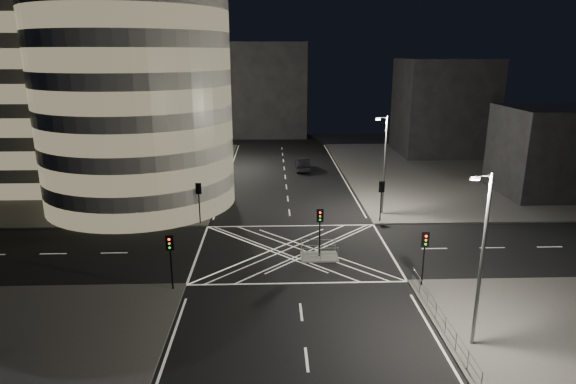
{
  "coord_description": "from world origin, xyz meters",
  "views": [
    {
      "loc": [
        -1.8,
        -37.51,
        16.05
      ],
      "look_at": [
        -0.24,
        7.41,
        3.0
      ],
      "focal_mm": 30.0,
      "sensor_mm": 36.0,
      "label": 1
    }
  ],
  "objects_px": {
    "traffic_signal_fr": "(381,194)",
    "traffic_signal_nr": "(425,249)",
    "street_lamp_right_near": "(481,256)",
    "sedan": "(302,165)",
    "street_lamp_left_near": "(199,157)",
    "central_island": "(319,257)",
    "traffic_signal_island": "(320,224)",
    "traffic_signal_nl": "(170,252)",
    "traffic_signal_fl": "(199,196)",
    "street_lamp_left_far": "(217,130)",
    "street_lamp_right_far": "(384,162)"
  },
  "relations": [
    {
      "from": "traffic_signal_island",
      "to": "sedan",
      "type": "relative_size",
      "value": 0.76
    },
    {
      "from": "traffic_signal_nl",
      "to": "street_lamp_left_near",
      "type": "xyz_separation_m",
      "value": [
        -0.64,
        18.8,
        2.63
      ]
    },
    {
      "from": "street_lamp_left_far",
      "to": "street_lamp_right_far",
      "type": "distance_m",
      "value": 28.23
    },
    {
      "from": "traffic_signal_fr",
      "to": "street_lamp_right_near",
      "type": "relative_size",
      "value": 0.4
    },
    {
      "from": "traffic_signal_island",
      "to": "traffic_signal_nl",
      "type": "bearing_deg",
      "value": -153.86
    },
    {
      "from": "street_lamp_left_far",
      "to": "sedan",
      "type": "height_order",
      "value": "street_lamp_left_far"
    },
    {
      "from": "traffic_signal_nl",
      "to": "traffic_signal_island",
      "type": "bearing_deg",
      "value": 26.14
    },
    {
      "from": "traffic_signal_nl",
      "to": "street_lamp_left_far",
      "type": "distance_m",
      "value": 36.9
    },
    {
      "from": "traffic_signal_fr",
      "to": "street_lamp_left_far",
      "type": "distance_m",
      "value": 29.63
    },
    {
      "from": "central_island",
      "to": "traffic_signal_fl",
      "type": "relative_size",
      "value": 0.75
    },
    {
      "from": "traffic_signal_nl",
      "to": "street_lamp_left_near",
      "type": "relative_size",
      "value": 0.4
    },
    {
      "from": "central_island",
      "to": "street_lamp_right_near",
      "type": "distance_m",
      "value": 15.54
    },
    {
      "from": "street_lamp_right_near",
      "to": "traffic_signal_fr",
      "type": "bearing_deg",
      "value": 91.75
    },
    {
      "from": "traffic_signal_fl",
      "to": "sedan",
      "type": "distance_m",
      "value": 24.55
    },
    {
      "from": "street_lamp_left_near",
      "to": "sedan",
      "type": "relative_size",
      "value": 1.91
    },
    {
      "from": "sedan",
      "to": "traffic_signal_nl",
      "type": "bearing_deg",
      "value": 71.78
    },
    {
      "from": "central_island",
      "to": "traffic_signal_island",
      "type": "height_order",
      "value": "traffic_signal_island"
    },
    {
      "from": "street_lamp_right_near",
      "to": "sedan",
      "type": "bearing_deg",
      "value": 99.22
    },
    {
      "from": "central_island",
      "to": "traffic_signal_island",
      "type": "relative_size",
      "value": 0.75
    },
    {
      "from": "traffic_signal_fl",
      "to": "sedan",
      "type": "bearing_deg",
      "value": 62.38
    },
    {
      "from": "traffic_signal_nr",
      "to": "traffic_signal_island",
      "type": "relative_size",
      "value": 1.0
    },
    {
      "from": "traffic_signal_fr",
      "to": "traffic_signal_fl",
      "type": "bearing_deg",
      "value": 180.0
    },
    {
      "from": "traffic_signal_fl",
      "to": "sedan",
      "type": "xyz_separation_m",
      "value": [
        11.34,
        21.67,
        -2.05
      ]
    },
    {
      "from": "street_lamp_left_near",
      "to": "traffic_signal_fr",
      "type": "bearing_deg",
      "value": -15.92
    },
    {
      "from": "street_lamp_right_near",
      "to": "sedan",
      "type": "distance_m",
      "value": 43.28
    },
    {
      "from": "traffic_signal_nr",
      "to": "street_lamp_left_near",
      "type": "height_order",
      "value": "street_lamp_left_near"
    },
    {
      "from": "central_island",
      "to": "traffic_signal_fr",
      "type": "xyz_separation_m",
      "value": [
        6.8,
        8.3,
        2.84
      ]
    },
    {
      "from": "traffic_signal_island",
      "to": "street_lamp_left_near",
      "type": "bearing_deg",
      "value": 130.27
    },
    {
      "from": "traffic_signal_fl",
      "to": "street_lamp_right_near",
      "type": "relative_size",
      "value": 0.4
    },
    {
      "from": "central_island",
      "to": "traffic_signal_fr",
      "type": "height_order",
      "value": "traffic_signal_fr"
    },
    {
      "from": "street_lamp_right_far",
      "to": "street_lamp_right_near",
      "type": "distance_m",
      "value": 23.0
    },
    {
      "from": "traffic_signal_nr",
      "to": "street_lamp_left_far",
      "type": "relative_size",
      "value": 0.4
    },
    {
      "from": "traffic_signal_nl",
      "to": "street_lamp_right_far",
      "type": "distance_m",
      "value": 24.27
    },
    {
      "from": "traffic_signal_island",
      "to": "street_lamp_left_far",
      "type": "xyz_separation_m",
      "value": [
        -11.44,
        31.5,
        2.63
      ]
    },
    {
      "from": "street_lamp_left_near",
      "to": "sedan",
      "type": "bearing_deg",
      "value": 53.98
    },
    {
      "from": "street_lamp_right_far",
      "to": "traffic_signal_nl",
      "type": "bearing_deg",
      "value": -139.09
    },
    {
      "from": "street_lamp_left_far",
      "to": "central_island",
      "type": "bearing_deg",
      "value": -70.05
    },
    {
      "from": "central_island",
      "to": "street_lamp_right_far",
      "type": "height_order",
      "value": "street_lamp_right_far"
    },
    {
      "from": "street_lamp_left_near",
      "to": "sedan",
      "type": "height_order",
      "value": "street_lamp_left_near"
    },
    {
      "from": "traffic_signal_nr",
      "to": "street_lamp_right_near",
      "type": "xyz_separation_m",
      "value": [
        0.64,
        -7.2,
        2.63
      ]
    },
    {
      "from": "traffic_signal_island",
      "to": "street_lamp_left_near",
      "type": "height_order",
      "value": "street_lamp_left_near"
    },
    {
      "from": "traffic_signal_fr",
      "to": "traffic_signal_nr",
      "type": "height_order",
      "value": "same"
    },
    {
      "from": "traffic_signal_fr",
      "to": "traffic_signal_island",
      "type": "relative_size",
      "value": 1.0
    },
    {
      "from": "street_lamp_left_near",
      "to": "street_lamp_right_near",
      "type": "xyz_separation_m",
      "value": [
        18.87,
        -26.0,
        0.0
      ]
    },
    {
      "from": "traffic_signal_island",
      "to": "sedan",
      "type": "bearing_deg",
      "value": 88.97
    },
    {
      "from": "street_lamp_right_far",
      "to": "street_lamp_left_near",
      "type": "bearing_deg",
      "value": 170.97
    },
    {
      "from": "traffic_signal_fr",
      "to": "street_lamp_left_near",
      "type": "xyz_separation_m",
      "value": [
        -18.24,
        5.2,
        2.63
      ]
    },
    {
      "from": "central_island",
      "to": "sedan",
      "type": "xyz_separation_m",
      "value": [
        0.54,
        29.97,
        0.79
      ]
    },
    {
      "from": "traffic_signal_island",
      "to": "street_lamp_left_near",
      "type": "xyz_separation_m",
      "value": [
        -11.44,
        13.5,
        2.63
      ]
    },
    {
      "from": "central_island",
      "to": "street_lamp_left_near",
      "type": "relative_size",
      "value": 0.3
    }
  ]
}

